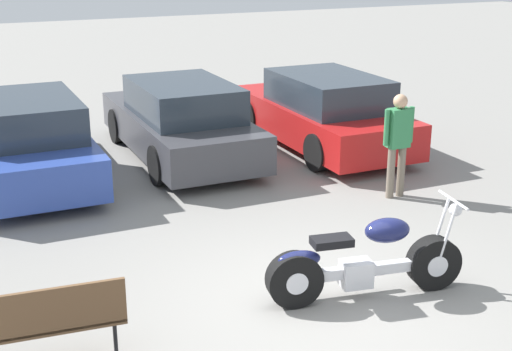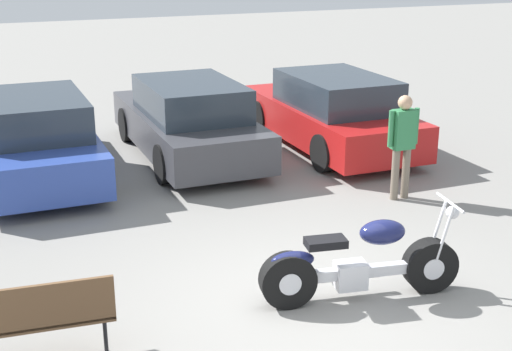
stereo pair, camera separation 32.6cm
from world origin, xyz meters
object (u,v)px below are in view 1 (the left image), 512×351
motorcycle (364,263)px  parked_car_blue (27,140)px  parked_car_dark_grey (181,121)px  parked_car_red (322,112)px  park_bench (46,319)px  person_standing (398,137)px

motorcycle → parked_car_blue: size_ratio=0.51×
parked_car_dark_grey → parked_car_red: (2.70, -0.42, 0.00)m
park_bench → parked_car_blue: bearing=84.2°
park_bench → person_standing: size_ratio=0.90×
motorcycle → person_standing: (2.21, 2.58, 0.55)m
parked_car_dark_grey → person_standing: (2.35, -3.37, 0.28)m
parked_car_dark_grey → person_standing: person_standing is taller
parked_car_red → park_bench: size_ratio=3.08×
motorcycle → person_standing: 3.44m
person_standing → parked_car_blue: bearing=147.6°
motorcycle → parked_car_blue: bearing=116.1°
parked_car_red → parked_car_dark_grey: bearing=171.2°
motorcycle → person_standing: size_ratio=1.41×
motorcycle → parked_car_dark_grey: 5.96m
motorcycle → person_standing: person_standing is taller
parked_car_blue → person_standing: 5.99m
parked_car_dark_grey → parked_car_red: same height
motorcycle → park_bench: size_ratio=1.56×
parked_car_blue → person_standing: (5.05, -3.21, 0.28)m
parked_car_dark_grey → park_bench: 6.85m
parked_car_red → park_bench: bearing=-137.0°
park_bench → person_standing: (5.64, 2.64, 0.41)m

